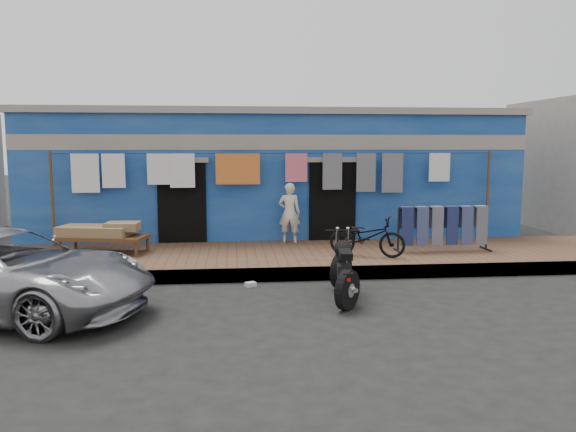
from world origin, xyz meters
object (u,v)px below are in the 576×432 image
(bicycle, at_px, (367,232))
(motorcycle, at_px, (344,266))
(jeans_rack, at_px, (443,228))
(car, at_px, (1,271))
(charpoy, at_px, (104,238))
(seated_person, at_px, (289,213))

(bicycle, bearing_deg, motorcycle, -177.78)
(jeans_rack, bearing_deg, car, -159.53)
(car, xyz_separation_m, charpoy, (0.74, 3.40, -0.09))
(motorcycle, relative_size, jeans_rack, 0.82)
(motorcycle, xyz_separation_m, charpoy, (-4.46, 3.05, 0.03))
(seated_person, bearing_deg, charpoy, 21.03)
(car, xyz_separation_m, motorcycle, (5.20, 0.36, -0.11))
(car, relative_size, motorcycle, 2.69)
(motorcycle, height_order, charpoy, motorcycle)
(seated_person, bearing_deg, motorcycle, 106.13)
(jeans_rack, bearing_deg, motorcycle, -135.78)
(charpoy, xyz_separation_m, jeans_rack, (7.11, -0.47, 0.19))
(seated_person, distance_m, charpoy, 4.08)
(seated_person, distance_m, jeans_rack, 3.42)
(bicycle, xyz_separation_m, jeans_rack, (1.74, 0.41, -0.00))
(car, relative_size, seated_person, 3.31)
(seated_person, distance_m, motorcycle, 3.95)
(bicycle, bearing_deg, jeans_rack, -51.89)
(bicycle, distance_m, charpoy, 5.44)
(motorcycle, bearing_deg, charpoy, 152.66)
(bicycle, relative_size, charpoy, 0.77)
(seated_person, height_order, charpoy, seated_person)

